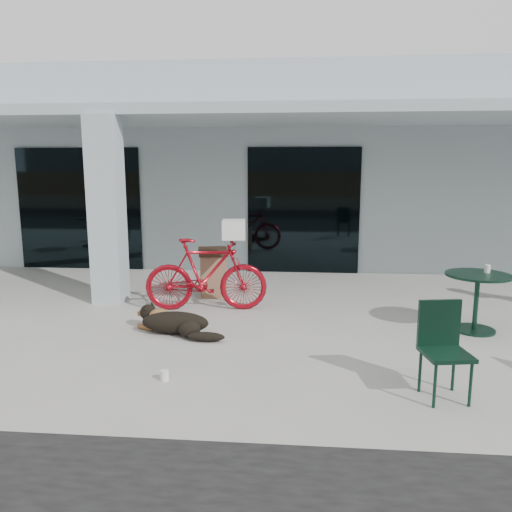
# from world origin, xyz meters

# --- Properties ---
(ground) EXTENTS (80.00, 80.00, 0.00)m
(ground) POSITION_xyz_m (0.00, 0.00, 0.00)
(ground) COLOR #A8A59E
(ground) RESTS_ON ground
(building) EXTENTS (22.00, 7.00, 4.50)m
(building) POSITION_xyz_m (0.00, 8.50, 2.25)
(building) COLOR #A4B3B9
(building) RESTS_ON ground
(storefront_glass_left) EXTENTS (2.80, 0.06, 2.70)m
(storefront_glass_left) POSITION_xyz_m (-3.20, 4.98, 1.35)
(storefront_glass_left) COLOR black
(storefront_glass_left) RESTS_ON ground
(storefront_glass_right) EXTENTS (2.40, 0.06, 2.70)m
(storefront_glass_right) POSITION_xyz_m (1.80, 4.98, 1.35)
(storefront_glass_right) COLOR black
(storefront_glass_right) RESTS_ON ground
(column) EXTENTS (0.50, 0.50, 3.12)m
(column) POSITION_xyz_m (-1.50, 2.30, 1.56)
(column) COLOR #A4B3B9
(column) RESTS_ON ground
(overhang) EXTENTS (22.00, 2.80, 0.18)m
(overhang) POSITION_xyz_m (0.00, 3.60, 3.21)
(overhang) COLOR #A4B3B9
(overhang) RESTS_ON column
(bicycle) EXTENTS (2.00, 0.76, 1.17)m
(bicycle) POSITION_xyz_m (0.24, 1.90, 0.59)
(bicycle) COLOR maroon
(bicycle) RESTS_ON ground
(laundry_basket) EXTENTS (0.41, 0.52, 0.29)m
(laundry_basket) POSITION_xyz_m (0.69, 1.95, 1.31)
(laundry_basket) COLOR white
(laundry_basket) RESTS_ON bicycle
(dog) EXTENTS (1.14, 0.76, 0.36)m
(dog) POSITION_xyz_m (0.03, 0.70, 0.18)
(dog) COLOR black
(dog) RESTS_ON ground
(cup_near_dog) EXTENTS (0.11, 0.11, 0.11)m
(cup_near_dog) POSITION_xyz_m (0.29, -0.82, 0.06)
(cup_near_dog) COLOR white
(cup_near_dog) RESTS_ON ground
(cafe_table_far) EXTENTS (0.88, 0.88, 0.83)m
(cafe_table_far) POSITION_xyz_m (4.21, 1.19, 0.41)
(cafe_table_far) COLOR black
(cafe_table_far) RESTS_ON ground
(cafe_chair_far_a) EXTENTS (0.51, 0.55, 0.97)m
(cafe_chair_far_a) POSITION_xyz_m (3.19, -1.00, 0.49)
(cafe_chair_far_a) COLOR black
(cafe_chair_far_a) RESTS_ON ground
(cup_on_table) EXTENTS (0.08, 0.08, 0.11)m
(cup_on_table) POSITION_xyz_m (4.36, 1.29, 0.88)
(cup_on_table) COLOR white
(cup_on_table) RESTS_ON cafe_table_far
(trash_receptacle) EXTENTS (0.61, 0.61, 0.86)m
(trash_receptacle) POSITION_xyz_m (0.20, 2.80, 0.43)
(trash_receptacle) COLOR brown
(trash_receptacle) RESTS_ON ground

